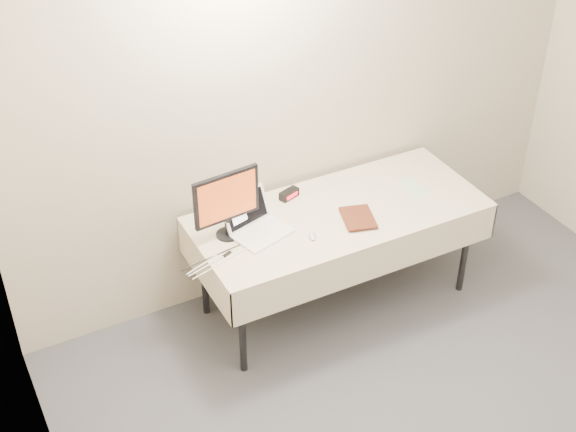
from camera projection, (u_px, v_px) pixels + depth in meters
name	position (u px, v px, depth m)	size (l,w,h in m)	color
back_wall	(306.00, 94.00, 5.00)	(4.00, 0.10, 2.70)	beige
table	(339.00, 219.00, 5.06)	(1.86, 0.81, 0.74)	black
laptop	(256.00, 224.00, 4.82)	(0.40, 0.38, 0.22)	white
monitor	(226.00, 200.00, 4.67)	(0.42, 0.16, 0.43)	black
book	(344.00, 205.00, 4.85)	(0.19, 0.02, 0.25)	maroon
alarm_clock	(289.00, 194.00, 5.13)	(0.15, 0.10, 0.06)	black
clicker	(312.00, 235.00, 4.79)	(0.05, 0.09, 0.02)	silver
paper_form	(414.00, 187.00, 5.24)	(0.10, 0.25, 0.00)	#B5E4B8
usb_dongle	(227.00, 254.00, 4.65)	(0.06, 0.02, 0.01)	black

